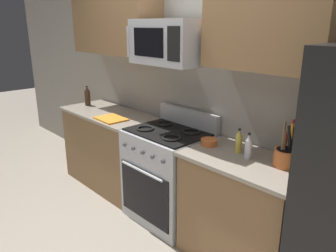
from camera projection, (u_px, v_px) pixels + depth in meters
ground_plane at (116, 244)px, 2.95m from camera, size 16.00×16.00×0.00m
wall_back at (196, 87)px, 3.23m from camera, size 8.00×0.10×2.60m
counter_left at (110, 149)px, 3.95m from camera, size 1.26×0.60×0.91m
range_oven at (168, 175)px, 3.23m from camera, size 0.76×0.64×1.09m
counter_right at (243, 212)px, 2.63m from camera, size 0.97×0.60×0.91m
microwave at (170, 42)px, 2.87m from camera, size 0.69×0.44×0.39m
upper_cabinets_left at (114, 23)px, 3.62m from camera, size 1.25×0.34×0.66m
upper_cabinets_right at (270, 23)px, 2.29m from camera, size 0.96×0.34×0.66m
utensil_crock at (286, 156)px, 2.35m from camera, size 0.18×0.18×0.34m
cutting_board at (111, 119)px, 3.53m from camera, size 0.35×0.27×0.02m
bottle_soy at (87, 96)px, 4.12m from camera, size 0.07×0.07×0.24m
bottle_oil at (239, 142)px, 2.60m from camera, size 0.05×0.05×0.20m
bottle_vinegar at (248, 147)px, 2.48m from camera, size 0.05×0.05×0.20m
prep_bowl at (209, 142)px, 2.78m from camera, size 0.14×0.14×0.05m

